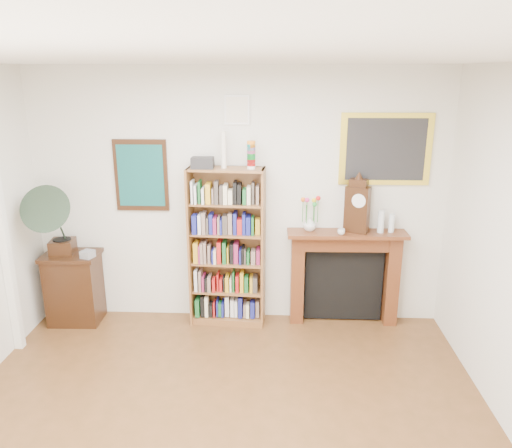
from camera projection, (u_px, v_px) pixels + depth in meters
The scene contains 14 objects.
room at pixel (206, 297), 3.05m from camera, with size 4.51×5.01×2.81m.
teal_poster at pixel (141, 175), 5.40m from camera, with size 0.58×0.04×0.78m.
small_picture at pixel (237, 110), 5.15m from camera, with size 0.26×0.04×0.30m.
gilt_painting at pixel (386, 149), 5.19m from camera, with size 0.95×0.04×0.75m.
bookshelf at pixel (227, 239), 5.41m from camera, with size 0.83×0.34×2.03m.
side_cabinet at pixel (74, 288), 5.59m from camera, with size 0.60×0.43×0.81m, color black.
fireplace at pixel (344, 269), 5.52m from camera, with size 1.29×0.33×1.08m.
gramophone at pixel (53, 216), 5.23m from camera, with size 0.58×0.68×0.82m.
cd_stack at pixel (88, 254), 5.34m from camera, with size 0.12×0.12×0.08m, color #A3A5AF.
mantel_clock at pixel (357, 207), 5.27m from camera, with size 0.28×0.23×0.58m.
flower_vase at pixel (310, 224), 5.37m from camera, with size 0.14×0.14×0.15m, color silver.
teacup at pixel (341, 232), 5.25m from camera, with size 0.08×0.08×0.06m, color silver.
bottle_left at pixel (381, 222), 5.30m from camera, with size 0.07×0.07×0.24m, color silver.
bottle_right at pixel (392, 223), 5.31m from camera, with size 0.06×0.06×0.20m, color silver.
Camera 1 is at (0.44, -2.77, 2.72)m, focal length 35.00 mm.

